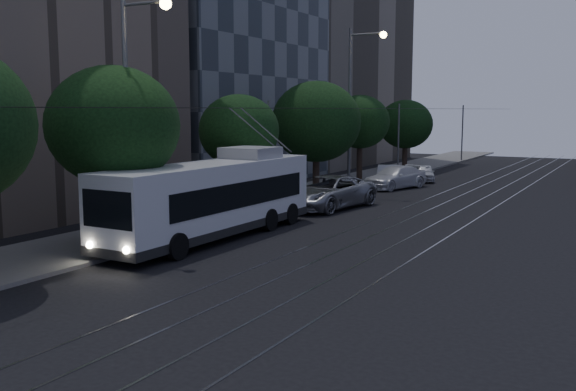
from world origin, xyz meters
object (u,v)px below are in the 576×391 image
at_px(trolleybus, 214,198).
at_px(streetlamp_far, 356,96).
at_px(pickup_silver, 328,192).
at_px(car_white_b, 395,177).
at_px(car_white_a, 346,188).
at_px(car_white_d, 424,173).
at_px(streetlamp_near, 134,98).
at_px(car_white_c, 389,176).

relative_size(trolleybus, streetlamp_far, 1.19).
xyz_separation_m(pickup_silver, car_white_b, (0.13, 10.65, -0.13)).
bearing_deg(streetlamp_far, car_white_b, 69.64).
distance_m(car_white_a, streetlamp_far, 6.41).
relative_size(car_white_d, streetlamp_near, 0.38).
bearing_deg(car_white_b, car_white_d, 104.05).
height_order(trolleybus, streetlamp_far, streetlamp_far).
bearing_deg(car_white_b, pickup_silver, -72.58).
distance_m(car_white_b, streetlamp_far, 6.99).
distance_m(pickup_silver, streetlamp_near, 14.39).
distance_m(car_white_c, streetlamp_near, 25.80).
xyz_separation_m(car_white_d, streetlamp_near, (-2.40, -29.50, 5.31)).
distance_m(car_white_b, streetlamp_near, 24.64).
relative_size(car_white_b, car_white_d, 1.43).
bearing_deg(pickup_silver, streetlamp_near, -90.02).
bearing_deg(trolleybus, car_white_a, 90.69).
distance_m(car_white_a, car_white_d, 12.12).
height_order(car_white_a, streetlamp_near, streetlamp_near).
bearing_deg(car_white_c, car_white_a, -107.40).
height_order(car_white_c, streetlamp_near, streetlamp_near).
distance_m(pickup_silver, car_white_a, 4.16).
xyz_separation_m(car_white_a, streetlamp_far, (-0.61, 2.70, 5.79)).
relative_size(pickup_silver, streetlamp_far, 0.61).
bearing_deg(car_white_c, streetlamp_far, -113.73).
bearing_deg(car_white_a, car_white_b, 85.45).
bearing_deg(streetlamp_near, streetlamp_far, 88.38).
relative_size(trolleybus, streetlamp_near, 1.29).
xyz_separation_m(car_white_b, car_white_c, (-0.96, 1.25, -0.04)).
distance_m(trolleybus, streetlamp_near, 5.57).
relative_size(car_white_c, streetlamp_far, 0.42).
height_order(pickup_silver, car_white_d, pickup_silver).
xyz_separation_m(car_white_c, streetlamp_near, (-1.05, -25.25, 5.21)).
bearing_deg(streetlamp_near, trolleybus, 70.01).
distance_m(trolleybus, pickup_silver, 9.98).
xyz_separation_m(trolleybus, car_white_c, (-0.20, 21.82, -1.00)).
height_order(pickup_silver, streetlamp_near, streetlamp_near).
xyz_separation_m(car_white_a, car_white_b, (0.82, 6.56, 0.14)).
height_order(car_white_a, car_white_b, car_white_b).
xyz_separation_m(trolleybus, car_white_d, (1.15, 26.08, -1.10)).
height_order(trolleybus, car_white_b, trolleybus).
height_order(car_white_a, streetlamp_far, streetlamp_far).
relative_size(car_white_c, car_white_d, 1.20).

